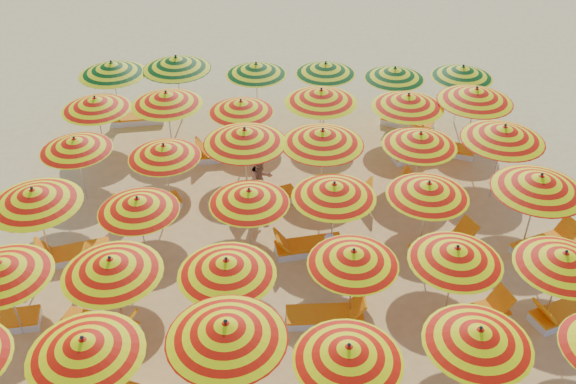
# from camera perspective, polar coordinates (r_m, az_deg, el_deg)

# --- Properties ---
(ground) EXTENTS (120.00, 120.00, 0.00)m
(ground) POSITION_cam_1_polar(r_m,az_deg,el_deg) (16.15, 0.02, -5.66)
(ground) COLOR #EABF68
(ground) RESTS_ON ground
(umbrella_7) EXTENTS (2.48, 2.48, 2.22)m
(umbrella_7) POSITION_cam_1_polar(r_m,az_deg,el_deg) (12.03, -17.66, -12.94)
(umbrella_7) COLOR silver
(umbrella_7) RESTS_ON ground
(umbrella_8) EXTENTS (2.64, 2.64, 2.35)m
(umbrella_8) POSITION_cam_1_polar(r_m,az_deg,el_deg) (11.62, -5.52, -12.17)
(umbrella_8) COLOR silver
(umbrella_8) RESTS_ON ground
(umbrella_9) EXTENTS (2.16, 2.16, 2.10)m
(umbrella_9) POSITION_cam_1_polar(r_m,az_deg,el_deg) (11.57, 5.39, -14.07)
(umbrella_9) COLOR silver
(umbrella_9) RESTS_ON ground
(umbrella_10) EXTENTS (2.40, 2.40, 2.12)m
(umbrella_10) POSITION_cam_1_polar(r_m,az_deg,el_deg) (12.25, 16.61, -12.18)
(umbrella_10) COLOR silver
(umbrella_10) RESTS_ON ground
(umbrella_12) EXTENTS (2.25, 2.25, 2.15)m
(umbrella_12) POSITION_cam_1_polar(r_m,az_deg,el_deg) (14.21, -24.15, -6.24)
(umbrella_12) COLOR silver
(umbrella_12) RESTS_ON ground
(umbrella_13) EXTENTS (2.31, 2.31, 2.19)m
(umbrella_13) POSITION_cam_1_polar(r_m,az_deg,el_deg) (13.46, -15.44, -6.35)
(umbrella_13) COLOR silver
(umbrella_13) RESTS_ON ground
(umbrella_14) EXTENTS (2.61, 2.61, 2.16)m
(umbrella_14) POSITION_cam_1_polar(r_m,az_deg,el_deg) (13.07, -5.48, -6.63)
(umbrella_14) COLOR silver
(umbrella_14) RESTS_ON ground
(umbrella_15) EXTENTS (2.40, 2.40, 2.05)m
(umbrella_15) POSITION_cam_1_polar(r_m,az_deg,el_deg) (13.43, 5.83, -5.79)
(umbrella_15) COLOR silver
(umbrella_15) RESTS_ON ground
(umbrella_16) EXTENTS (2.16, 2.16, 2.11)m
(umbrella_16) POSITION_cam_1_polar(r_m,az_deg,el_deg) (13.80, 14.74, -5.38)
(umbrella_16) COLOR silver
(umbrella_16) RESTS_ON ground
(umbrella_17) EXTENTS (2.59, 2.59, 2.12)m
(umbrella_17) POSITION_cam_1_polar(r_m,az_deg,el_deg) (14.39, 23.33, -5.53)
(umbrella_17) COLOR silver
(umbrella_17) RESTS_ON ground
(umbrella_18) EXTENTS (2.74, 2.74, 2.29)m
(umbrella_18) POSITION_cam_1_polar(r_m,az_deg,el_deg) (15.80, -21.66, -0.38)
(umbrella_18) COLOR silver
(umbrella_18) RESTS_ON ground
(umbrella_19) EXTENTS (2.41, 2.41, 2.03)m
(umbrella_19) POSITION_cam_1_polar(r_m,az_deg,el_deg) (15.22, -13.20, -1.08)
(umbrella_19) COLOR silver
(umbrella_19) RESTS_ON ground
(umbrella_20) EXTENTS (2.42, 2.42, 2.05)m
(umbrella_20) POSITION_cam_1_polar(r_m,az_deg,el_deg) (15.08, -3.47, -0.39)
(umbrella_20) COLOR silver
(umbrella_20) RESTS_ON ground
(umbrella_21) EXTENTS (2.50, 2.50, 2.15)m
(umbrella_21) POSITION_cam_1_polar(r_m,az_deg,el_deg) (15.13, 4.12, 0.16)
(umbrella_21) COLOR silver
(umbrella_21) RESTS_ON ground
(umbrella_22) EXTENTS (2.62, 2.62, 2.11)m
(umbrella_22) POSITION_cam_1_polar(r_m,az_deg,el_deg) (15.56, 12.37, 0.24)
(umbrella_22) COLOR silver
(umbrella_22) RESTS_ON ground
(umbrella_23) EXTENTS (2.34, 2.34, 2.36)m
(umbrella_23) POSITION_cam_1_polar(r_m,az_deg,el_deg) (16.14, 21.47, 0.75)
(umbrella_23) COLOR silver
(umbrella_23) RESTS_ON ground
(umbrella_24) EXTENTS (2.46, 2.46, 2.04)m
(umbrella_24) POSITION_cam_1_polar(r_m,az_deg,el_deg) (17.95, -18.39, 4.06)
(umbrella_24) COLOR silver
(umbrella_24) RESTS_ON ground
(umbrella_25) EXTENTS (2.35, 2.35, 2.03)m
(umbrella_25) POSITION_cam_1_polar(r_m,az_deg,el_deg) (17.06, -10.96, 3.60)
(umbrella_25) COLOR silver
(umbrella_25) RESTS_ON ground
(umbrella_26) EXTENTS (2.74, 2.74, 2.36)m
(umbrella_26) POSITION_cam_1_polar(r_m,az_deg,el_deg) (16.87, -3.86, 4.97)
(umbrella_26) COLOR silver
(umbrella_26) RESTS_ON ground
(umbrella_27) EXTENTS (2.90, 2.90, 2.35)m
(umbrella_27) POSITION_cam_1_polar(r_m,az_deg,el_deg) (16.83, 3.08, 4.89)
(umbrella_27) COLOR silver
(umbrella_27) RESTS_ON ground
(umbrella_28) EXTENTS (2.18, 2.18, 2.13)m
(umbrella_28) POSITION_cam_1_polar(r_m,az_deg,el_deg) (17.44, 11.66, 4.61)
(umbrella_28) COLOR silver
(umbrella_28) RESTS_ON ground
(umbrella_29) EXTENTS (2.90, 2.90, 2.36)m
(umbrella_29) POSITION_cam_1_polar(r_m,az_deg,el_deg) (17.89, 18.63, 4.97)
(umbrella_29) COLOR silver
(umbrella_29) RESTS_ON ground
(umbrella_30) EXTENTS (2.56, 2.56, 2.14)m
(umbrella_30) POSITION_cam_1_polar(r_m,az_deg,el_deg) (19.67, -16.73, 7.56)
(umbrella_30) COLOR silver
(umbrella_30) RESTS_ON ground
(umbrella_31) EXTENTS (2.69, 2.69, 2.23)m
(umbrella_31) POSITION_cam_1_polar(r_m,az_deg,el_deg) (19.29, -10.76, 8.18)
(umbrella_31) COLOR silver
(umbrella_31) RESTS_ON ground
(umbrella_32) EXTENTS (2.42, 2.42, 2.02)m
(umbrella_32) POSITION_cam_1_polar(r_m,az_deg,el_deg) (18.97, -4.20, 7.61)
(umbrella_32) COLOR silver
(umbrella_32) RESTS_ON ground
(umbrella_33) EXTENTS (2.85, 2.85, 2.28)m
(umbrella_33) POSITION_cam_1_polar(r_m,az_deg,el_deg) (19.03, 2.96, 8.53)
(umbrella_33) COLOR silver
(umbrella_33) RESTS_ON ground
(umbrella_34) EXTENTS (2.34, 2.34, 2.24)m
(umbrella_34) POSITION_cam_1_polar(r_m,az_deg,el_deg) (19.11, 10.63, 7.95)
(umbrella_34) COLOR silver
(umbrella_34) RESTS_ON ground
(umbrella_35) EXTENTS (2.94, 2.94, 2.36)m
(umbrella_35) POSITION_cam_1_polar(r_m,az_deg,el_deg) (19.68, 16.36, 8.28)
(umbrella_35) COLOR silver
(umbrella_35) RESTS_ON ground
(umbrella_36) EXTENTS (2.74, 2.74, 2.29)m
(umbrella_36) POSITION_cam_1_polar(r_m,az_deg,el_deg) (21.45, -15.38, 10.56)
(umbrella_36) COLOR silver
(umbrella_36) RESTS_ON ground
(umbrella_37) EXTENTS (2.86, 2.86, 2.34)m
(umbrella_37) POSITION_cam_1_polar(r_m,az_deg,el_deg) (21.27, -9.90, 11.24)
(umbrella_37) COLOR silver
(umbrella_37) RESTS_ON ground
(umbrella_38) EXTENTS (2.46, 2.46, 2.11)m
(umbrella_38) POSITION_cam_1_polar(r_m,az_deg,el_deg) (21.07, -2.85, 10.87)
(umbrella_38) COLOR silver
(umbrella_38) RESTS_ON ground
(umbrella_39) EXTENTS (2.50, 2.50, 2.09)m
(umbrella_39) POSITION_cam_1_polar(r_m,az_deg,el_deg) (21.16, 3.36, 10.92)
(umbrella_39) COLOR silver
(umbrella_39) RESTS_ON ground
(umbrella_40) EXTENTS (2.30, 2.30, 2.06)m
(umbrella_40) POSITION_cam_1_polar(r_m,az_deg,el_deg) (21.15, 9.46, 10.39)
(umbrella_40) COLOR silver
(umbrella_40) RESTS_ON ground
(umbrella_41) EXTENTS (2.55, 2.55, 2.11)m
(umbrella_41) POSITION_cam_1_polar(r_m,az_deg,el_deg) (21.59, 15.25, 10.28)
(umbrella_41) COLOR silver
(umbrella_41) RESTS_ON ground
(lounger_6) EXTENTS (1.83, 1.07, 0.69)m
(lounger_6) POSITION_cam_1_polar(r_m,az_deg,el_deg) (14.80, -16.28, -11.44)
(lounger_6) COLOR white
(lounger_6) RESTS_ON ground
(lounger_7) EXTENTS (1.75, 0.64, 0.69)m
(lounger_7) POSITION_cam_1_polar(r_m,az_deg,el_deg) (14.48, 3.46, -10.95)
(lounger_7) COLOR white
(lounger_7) RESTS_ON ground
(lounger_8) EXTENTS (1.83, 1.11, 0.69)m
(lounger_8) POSITION_cam_1_polar(r_m,az_deg,el_deg) (15.01, 16.12, -10.60)
(lounger_8) COLOR white
(lounger_8) RESTS_ON ground
(lounger_9) EXTENTS (1.82, 1.20, 0.69)m
(lounger_9) POSITION_cam_1_polar(r_m,az_deg,el_deg) (15.78, 23.40, -9.81)
(lounger_9) COLOR white
(lounger_9) RESTS_ON ground
(lounger_10) EXTENTS (1.83, 1.07, 0.69)m
(lounger_10) POSITION_cam_1_polar(r_m,az_deg,el_deg) (16.83, -18.54, -5.23)
(lounger_10) COLOR white
(lounger_10) RESTS_ON ground
(lounger_11) EXTENTS (1.76, 0.66, 0.69)m
(lounger_11) POSITION_cam_1_polar(r_m,az_deg,el_deg) (16.18, -14.66, -6.27)
(lounger_11) COLOR white
(lounger_11) RESTS_ON ground
(lounger_12) EXTENTS (1.81, 0.91, 0.69)m
(lounger_12) POSITION_cam_1_polar(r_m,az_deg,el_deg) (16.18, 1.74, -4.87)
(lounger_12) COLOR white
(lounger_12) RESTS_ON ground
(lounger_13) EXTENTS (1.82, 1.24, 0.69)m
(lounger_13) POSITION_cam_1_polar(r_m,az_deg,el_deg) (16.67, 13.67, -4.63)
(lounger_13) COLOR white
(lounger_13) RESTS_ON ground
(lounger_14) EXTENTS (1.82, 1.20, 0.69)m
(lounger_14) POSITION_cam_1_polar(r_m,az_deg,el_deg) (17.49, 21.90, -4.34)
(lounger_14) COLOR white
(lounger_14) RESTS_ON ground
(lounger_15) EXTENTS (1.82, 1.25, 0.69)m
(lounger_15) POSITION_cam_1_polar(r_m,az_deg,el_deg) (17.89, -12.36, -1.30)
(lounger_15) COLOR white
(lounger_15) RESTS_ON ground
(lounger_16) EXTENTS (1.82, 1.22, 0.69)m
(lounger_16) POSITION_cam_1_polar(r_m,az_deg,el_deg) (17.76, -2.02, -0.66)
(lounger_16) COLOR white
(lounger_16) RESTS_ON ground
(lounger_17) EXTENTS (1.80, 0.84, 0.69)m
(lounger_17) POSITION_cam_1_polar(r_m,az_deg,el_deg) (17.97, 4.79, -0.30)
(lounger_17) COLOR white
(lounger_17) RESTS_ON ground
(lounger_18) EXTENTS (1.82, 1.19, 0.69)m
(lounger_18) POSITION_cam_1_polar(r_m,az_deg,el_deg) (18.51, 12.54, 0.07)
(lounger_18) COLOR white
(lounger_18) RESTS_ON ground
(lounger_19) EXTENTS (1.79, 0.79, 0.69)m
(lounger_19) POSITION_cam_1_polar(r_m,az_deg,el_deg) (19.79, -5.73, 3.35)
(lounger_19) COLOR white
(lounger_19) RESTS_ON ground
(lounger_20) EXTENTS (1.82, 0.99, 0.69)m
(lounger_20) POSITION_cam_1_polar(r_m,az_deg,el_deg) (20.08, 11.49, 3.29)
(lounger_20) COLOR white
(lounger_20) RESTS_ON ground
(lounger_21) EXTENTS (1.83, 1.13, 0.69)m
(lounger_21) POSITION_cam_1_polar(r_m,az_deg,el_deg) (20.58, 13.77, 3.80)
(lounger_21) COLOR white
(lounger_21) RESTS_ON ground
(lounger_22) EXTENTS (1.80, 0.82, 0.69)m
(lounger_22) POSITION_cam_1_polar(r_m,az_deg,el_deg) (22.23, -13.32, 6.39)
(lounger_22) COLOR white
(lounger_22) RESTS_ON ground
(lounger_23) EXTENTS (1.82, 1.22, 0.69)m
(lounger_23) POSITION_cam_1_polar(r_m,az_deg,el_deg) (21.80, 10.44, 6.17)
(lounger_23) COLOR white
(lounger_23) RESTS_ON ground
(beachgoer_a) EXTENTS (0.64, 0.55, 1.50)m
(beachgoer_a) POSITION_cam_1_polar(r_m,az_deg,el_deg) (14.95, 3.63, -5.94)
(beachgoer_a) COLOR tan
(beachgoer_a) RESTS_ON ground
(beachgoer_b) EXTENTS (0.92, 0.88, 1.50)m
(beachgoer_b) POSITION_cam_1_polar(r_m,az_deg,el_deg) (17.46, -2.44, 1.03)
(beachgoer_b) COLOR tan
(beachgoer_b) RESTS_ON ground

